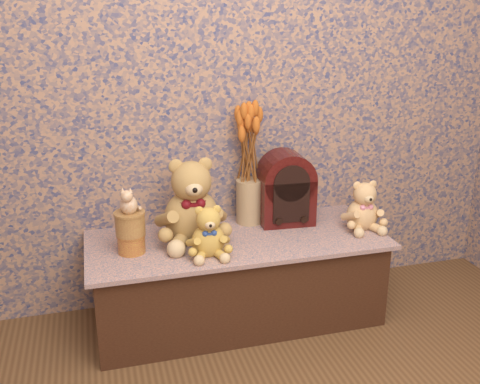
{
  "coord_description": "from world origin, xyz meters",
  "views": [
    {
      "loc": [
        -0.61,
        -1.03,
        1.43
      ],
      "look_at": [
        0.0,
        1.17,
        0.66
      ],
      "focal_mm": 40.73,
      "sensor_mm": 36.0,
      "label": 1
    }
  ],
  "objects_px": {
    "teddy_large": "(191,196)",
    "teddy_medium": "(208,228)",
    "cat_figurine": "(128,199)",
    "ceramic_vase": "(249,201)",
    "biscuit_tin_lower": "(131,243)",
    "teddy_small": "(363,203)",
    "cathedral_radio": "(286,187)"
  },
  "relations": [
    {
      "from": "teddy_small",
      "to": "cat_figurine",
      "type": "relative_size",
      "value": 2.1
    },
    {
      "from": "teddy_small",
      "to": "cathedral_radio",
      "type": "xyz_separation_m",
      "value": [
        -0.33,
        0.17,
        0.05
      ]
    },
    {
      "from": "teddy_large",
      "to": "cathedral_radio",
      "type": "xyz_separation_m",
      "value": [
        0.49,
        0.09,
        -0.03
      ]
    },
    {
      "from": "teddy_small",
      "to": "biscuit_tin_lower",
      "type": "distance_m",
      "value": 1.1
    },
    {
      "from": "teddy_large",
      "to": "biscuit_tin_lower",
      "type": "xyz_separation_m",
      "value": [
        -0.28,
        -0.08,
        -0.16
      ]
    },
    {
      "from": "teddy_large",
      "to": "teddy_small",
      "type": "relative_size",
      "value": 1.61
    },
    {
      "from": "teddy_medium",
      "to": "ceramic_vase",
      "type": "bearing_deg",
      "value": 52.33
    },
    {
      "from": "biscuit_tin_lower",
      "to": "cat_figurine",
      "type": "bearing_deg",
      "value": 0.0
    },
    {
      "from": "cathedral_radio",
      "to": "cat_figurine",
      "type": "height_order",
      "value": "cathedral_radio"
    },
    {
      "from": "teddy_large",
      "to": "teddy_medium",
      "type": "height_order",
      "value": "teddy_large"
    },
    {
      "from": "biscuit_tin_lower",
      "to": "cathedral_radio",
      "type": "bearing_deg",
      "value": 11.96
    },
    {
      "from": "teddy_large",
      "to": "ceramic_vase",
      "type": "bearing_deg",
      "value": 25.05
    },
    {
      "from": "teddy_large",
      "to": "cathedral_radio",
      "type": "bearing_deg",
      "value": 12.5
    },
    {
      "from": "teddy_medium",
      "to": "ceramic_vase",
      "type": "height_order",
      "value": "teddy_medium"
    },
    {
      "from": "ceramic_vase",
      "to": "biscuit_tin_lower",
      "type": "bearing_deg",
      "value": -160.83
    },
    {
      "from": "teddy_medium",
      "to": "biscuit_tin_lower",
      "type": "xyz_separation_m",
      "value": [
        -0.32,
        0.11,
        -0.08
      ]
    },
    {
      "from": "teddy_medium",
      "to": "cat_figurine",
      "type": "xyz_separation_m",
      "value": [
        -0.32,
        0.11,
        0.13
      ]
    },
    {
      "from": "teddy_large",
      "to": "biscuit_tin_lower",
      "type": "height_order",
      "value": "teddy_large"
    },
    {
      "from": "teddy_medium",
      "to": "teddy_small",
      "type": "distance_m",
      "value": 0.79
    },
    {
      "from": "teddy_medium",
      "to": "ceramic_vase",
      "type": "xyz_separation_m",
      "value": [
        0.28,
        0.31,
        -0.01
      ]
    },
    {
      "from": "cat_figurine",
      "to": "teddy_small",
      "type": "bearing_deg",
      "value": 14.24
    },
    {
      "from": "teddy_large",
      "to": "biscuit_tin_lower",
      "type": "distance_m",
      "value": 0.34
    },
    {
      "from": "teddy_large",
      "to": "teddy_small",
      "type": "bearing_deg",
      "value": -3.7
    },
    {
      "from": "teddy_large",
      "to": "teddy_medium",
      "type": "xyz_separation_m",
      "value": [
        0.04,
        -0.18,
        -0.09
      ]
    },
    {
      "from": "teddy_medium",
      "to": "teddy_small",
      "type": "height_order",
      "value": "teddy_small"
    },
    {
      "from": "teddy_large",
      "to": "ceramic_vase",
      "type": "height_order",
      "value": "teddy_large"
    },
    {
      "from": "cat_figurine",
      "to": "teddy_large",
      "type": "bearing_deg",
      "value": 29.94
    },
    {
      "from": "teddy_medium",
      "to": "ceramic_vase",
      "type": "distance_m",
      "value": 0.42
    },
    {
      "from": "ceramic_vase",
      "to": "cat_figurine",
      "type": "distance_m",
      "value": 0.65
    },
    {
      "from": "cathedral_radio",
      "to": "biscuit_tin_lower",
      "type": "height_order",
      "value": "cathedral_radio"
    },
    {
      "from": "teddy_large",
      "to": "teddy_medium",
      "type": "distance_m",
      "value": 0.21
    },
    {
      "from": "ceramic_vase",
      "to": "biscuit_tin_lower",
      "type": "relative_size",
      "value": 1.84
    }
  ]
}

